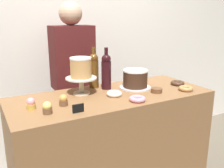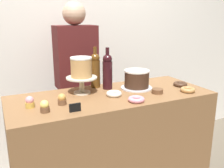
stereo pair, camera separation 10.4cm
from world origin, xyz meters
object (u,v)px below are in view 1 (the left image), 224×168
(wine_bottle_amber, at_px, (94,70))
(cupcake_caramel, at_px, (63,100))
(price_sign_chalkboard, at_px, (78,108))
(donut_chocolate, at_px, (177,83))
(cookie_stack, at_px, (157,90))
(donut_sugar, at_px, (114,94))
(barista_figure, at_px, (74,88))
(chocolate_round_cake, at_px, (135,78))
(white_layer_cake, at_px, (81,68))
(wine_bottle_dark_red, at_px, (106,71))
(donut_pink, at_px, (137,99))
(cupcake_strawberry, at_px, (31,104))
(cake_stand_pedestal, at_px, (81,83))
(cupcake_lemon, at_px, (47,108))
(donut_maple, at_px, (186,88))

(wine_bottle_amber, height_order, cupcake_caramel, wine_bottle_amber)
(wine_bottle_amber, bearing_deg, price_sign_chalkboard, -124.91)
(donut_chocolate, distance_m, cookie_stack, 0.30)
(donut_sugar, distance_m, barista_figure, 0.61)
(chocolate_round_cake, bearing_deg, cookie_stack, -67.72)
(white_layer_cake, distance_m, wine_bottle_dark_red, 0.23)
(donut_pink, bearing_deg, cupcake_strawberry, 163.88)
(cake_stand_pedestal, xyz_separation_m, cupcake_strawberry, (-0.39, -0.14, -0.05))
(wine_bottle_dark_red, relative_size, barista_figure, 0.20)
(barista_figure, bearing_deg, donut_chocolate, -40.78)
(wine_bottle_amber, distance_m, cupcake_lemon, 0.62)
(donut_maple, xyz_separation_m, donut_chocolate, (0.06, 0.15, 0.00))
(cupcake_strawberry, bearing_deg, wine_bottle_dark_red, 15.85)
(cookie_stack, xyz_separation_m, barista_figure, (-0.41, 0.68, -0.10))
(donut_maple, distance_m, price_sign_chalkboard, 0.89)
(cake_stand_pedestal, height_order, donut_maple, cake_stand_pedestal)
(cake_stand_pedestal, xyz_separation_m, donut_chocolate, (0.79, -0.16, -0.07))
(cupcake_strawberry, distance_m, cookie_stack, 0.90)
(cake_stand_pedestal, relative_size, donut_sugar, 2.03)
(white_layer_cake, relative_size, cookie_stack, 1.85)
(cupcake_caramel, bearing_deg, donut_sugar, 2.99)
(cupcake_caramel, distance_m, donut_sugar, 0.38)
(white_layer_cake, bearing_deg, cookie_stack, -25.37)
(cupcake_caramel, bearing_deg, cake_stand_pedestal, 42.07)
(cookie_stack, bearing_deg, white_layer_cake, 154.63)
(cupcake_strawberry, xyz_separation_m, barista_figure, (0.49, 0.59, -0.12))
(cake_stand_pedestal, relative_size, wine_bottle_amber, 0.70)
(white_layer_cake, xyz_separation_m, price_sign_chalkboard, (-0.16, -0.33, -0.17))
(cake_stand_pedestal, distance_m, cupcake_strawberry, 0.42)
(white_layer_cake, bearing_deg, barista_figure, 77.43)
(price_sign_chalkboard, bearing_deg, donut_sugar, 27.19)
(cupcake_lemon, height_order, donut_maple, cupcake_lemon)
(barista_figure, bearing_deg, donut_maple, -49.71)
(donut_pink, height_order, price_sign_chalkboard, price_sign_chalkboard)
(donut_pink, bearing_deg, price_sign_chalkboard, 179.87)
(donut_maple, bearing_deg, cupcake_strawberry, 171.67)
(white_layer_cake, distance_m, cupcake_strawberry, 0.45)
(cake_stand_pedestal, bearing_deg, cupcake_caramel, -137.93)
(wine_bottle_amber, height_order, donut_pink, wine_bottle_amber)
(wine_bottle_dark_red, distance_m, cupcake_strawberry, 0.65)
(donut_sugar, bearing_deg, barista_figure, 98.18)
(cake_stand_pedestal, height_order, wine_bottle_amber, wine_bottle_amber)
(white_layer_cake, xyz_separation_m, wine_bottle_dark_red, (0.22, 0.03, -0.05))
(cupcake_strawberry, height_order, donut_sugar, cupcake_strawberry)
(cupcake_caramel, bearing_deg, white_layer_cake, 42.07)
(wine_bottle_dark_red, relative_size, donut_pink, 2.91)
(donut_pink, distance_m, price_sign_chalkboard, 0.43)
(cupcake_lemon, height_order, donut_pink, cupcake_lemon)
(donut_maple, relative_size, price_sign_chalkboard, 1.60)
(cupcake_lemon, bearing_deg, cupcake_strawberry, 119.97)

